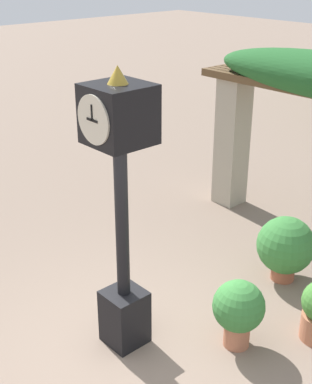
{
  "coord_description": "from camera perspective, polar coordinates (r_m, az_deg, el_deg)",
  "views": [
    {
      "loc": [
        4.01,
        -3.01,
        4.29
      ],
      "look_at": [
        -0.11,
        0.68,
        1.82
      ],
      "focal_mm": 50.0,
      "sensor_mm": 36.0,
      "label": 1
    }
  ],
  "objects": [
    {
      "name": "pedestal_clock",
      "position": [
        5.74,
        -3.73,
        -0.74
      ],
      "size": [
        0.61,
        0.66,
        3.31
      ],
      "color": "black",
      "rests_on": "ground"
    },
    {
      "name": "potted_plant_far_left",
      "position": [
        7.77,
        13.65,
        -5.65
      ],
      "size": [
        0.82,
        0.82,
        0.96
      ],
      "color": "#9E563D",
      "rests_on": "ground"
    },
    {
      "name": "potted_plant_near_left",
      "position": [
        6.44,
        8.79,
        -12.26
      ],
      "size": [
        0.62,
        0.62,
        0.86
      ],
      "color": "#B26B4C",
      "rests_on": "ground"
    },
    {
      "name": "ground_plane",
      "position": [
        6.6,
        -3.9,
        -16.58
      ],
      "size": [
        60.0,
        60.0,
        0.0
      ],
      "primitive_type": "plane",
      "color": "#7F6B5B"
    }
  ]
}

